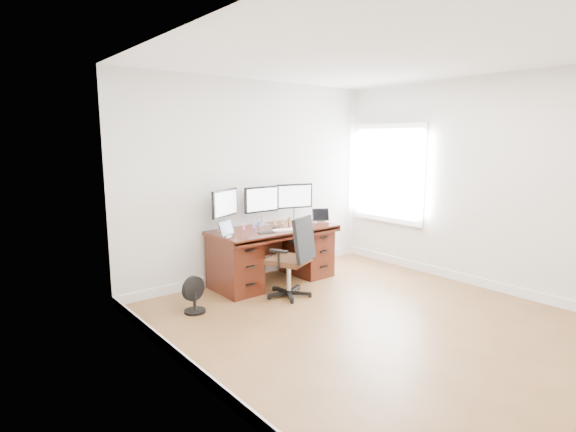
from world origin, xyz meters
TOP-DOWN VIEW (x-y plane):
  - ground at (0.00, 0.00)m, footprint 4.50×4.50m
  - back_wall at (0.00, 2.25)m, footprint 4.00×0.10m
  - right_wall at (2.00, 0.11)m, footprint 0.10×4.50m
  - desk at (0.00, 1.83)m, footprint 1.70×0.80m
  - office_chair at (-0.17, 1.21)m, footprint 0.70×0.70m
  - floor_fan at (-1.34, 1.49)m, footprint 0.29×0.24m
  - monitor_left at (-0.58, 2.07)m, footprint 0.51×0.28m
  - monitor_center at (0.00, 2.07)m, footprint 0.55×0.14m
  - monitor_right at (0.58, 2.07)m, footprint 0.54×0.19m
  - tablet_left at (-0.76, 1.75)m, footprint 0.25×0.15m
  - tablet_right at (0.81, 1.75)m, footprint 0.24×0.18m
  - keyboard at (-0.00, 1.58)m, footprint 0.30×0.21m
  - trackpad at (0.22, 1.58)m, footprint 0.18×0.18m
  - drawing_tablet at (-0.26, 1.62)m, footprint 0.23×0.18m
  - phone at (0.04, 1.80)m, footprint 0.13×0.10m
  - figurine_pink at (-0.38, 1.95)m, footprint 0.04×0.04m
  - figurine_purple at (-0.22, 1.95)m, footprint 0.04×0.04m
  - figurine_blue at (-0.13, 1.95)m, footprint 0.04×0.04m
  - figurine_orange at (0.14, 1.95)m, footprint 0.04×0.04m
  - figurine_yellow at (0.26, 1.95)m, footprint 0.04×0.04m
  - figurine_brown at (0.38, 1.95)m, footprint 0.04×0.04m

SIDE VIEW (x-z plane):
  - ground at x=0.00m, z-range 0.00..0.00m
  - floor_fan at x=-1.34m, z-range -0.01..0.41m
  - office_chair at x=-0.17m, z-range -0.17..0.83m
  - desk at x=0.00m, z-range 0.03..0.78m
  - trackpad at x=0.22m, z-range 0.75..0.76m
  - drawing_tablet at x=-0.26m, z-range 0.75..0.76m
  - phone at x=0.04m, z-range 0.75..0.76m
  - keyboard at x=0.00m, z-range 0.75..0.76m
  - figurine_pink at x=-0.38m, z-range 0.75..0.84m
  - figurine_purple at x=-0.22m, z-range 0.75..0.84m
  - figurine_blue at x=-0.13m, z-range 0.75..0.84m
  - figurine_orange at x=0.14m, z-range 0.75..0.84m
  - figurine_yellow at x=0.26m, z-range 0.75..0.84m
  - figurine_brown at x=0.38m, z-range 0.75..0.84m
  - tablet_left at x=-0.76m, z-range 0.74..0.93m
  - tablet_right at x=0.81m, z-range 0.74..0.93m
  - monitor_left at x=-0.58m, z-range 0.82..1.35m
  - monitor_center at x=0.00m, z-range 0.82..1.35m
  - monitor_right at x=0.58m, z-range 0.82..1.35m
  - back_wall at x=0.00m, z-range 0.00..2.70m
  - right_wall at x=2.00m, z-range 0.00..2.70m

